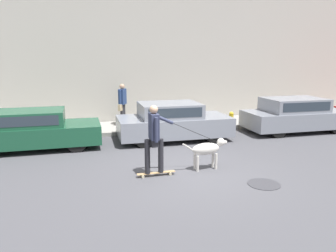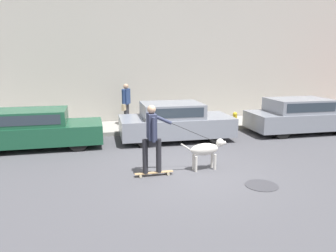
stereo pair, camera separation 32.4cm
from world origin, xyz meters
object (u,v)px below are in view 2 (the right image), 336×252
(parked_car_2, at_px, (301,116))
(fire_hydrant, at_px, (235,121))
(dog, at_px, (206,150))
(pedestrian_with_bag, at_px, (126,102))
(parked_car_1, at_px, (175,122))
(skateboarder, at_px, (152,136))
(parked_car_0, at_px, (36,129))

(parked_car_2, xyz_separation_m, fire_hydrant, (-2.41, 0.77, -0.24))
(dog, bearing_deg, pedestrian_with_bag, 99.14)
(parked_car_1, relative_size, dog, 3.16)
(parked_car_2, bearing_deg, skateboarder, -151.38)
(pedestrian_with_bag, distance_m, fire_hydrant, 4.49)
(parked_car_0, distance_m, skateboarder, 4.71)
(parked_car_0, relative_size, dog, 3.25)
(parked_car_1, height_order, parked_car_2, parked_car_2)
(dog, distance_m, fire_hydrant, 4.86)
(parked_car_0, distance_m, parked_car_2, 9.70)
(dog, relative_size, fire_hydrant, 1.62)
(parked_car_0, xyz_separation_m, parked_car_1, (4.64, 0.00, 0.03))
(parked_car_2, xyz_separation_m, dog, (-5.07, -3.30, -0.11))
(parked_car_0, distance_m, fire_hydrant, 7.34)
(parked_car_0, height_order, fire_hydrant, parked_car_0)
(fire_hydrant, bearing_deg, skateboarder, -134.22)
(parked_car_1, distance_m, parked_car_2, 5.07)
(parked_car_1, xyz_separation_m, skateboarder, (-1.45, -3.45, 0.37))
(pedestrian_with_bag, bearing_deg, parked_car_2, -170.83)
(dog, bearing_deg, parked_car_2, 27.86)
(parked_car_0, distance_m, dog, 5.69)
(dog, relative_size, skateboarder, 0.55)
(dog, bearing_deg, skateboarder, -179.30)
(dog, distance_m, pedestrian_with_bag, 5.93)
(parked_car_1, height_order, fire_hydrant, parked_car_1)
(dog, xyz_separation_m, fire_hydrant, (2.66, 4.07, -0.13))
(dog, height_order, fire_hydrant, dog)
(skateboarder, bearing_deg, parked_car_1, 66.09)
(parked_car_2, distance_m, skateboarder, 7.38)
(parked_car_2, bearing_deg, pedestrian_with_bag, 160.40)
(parked_car_2, bearing_deg, fire_hydrant, 162.94)
(parked_car_0, xyz_separation_m, dog, (4.63, -3.30, -0.08))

